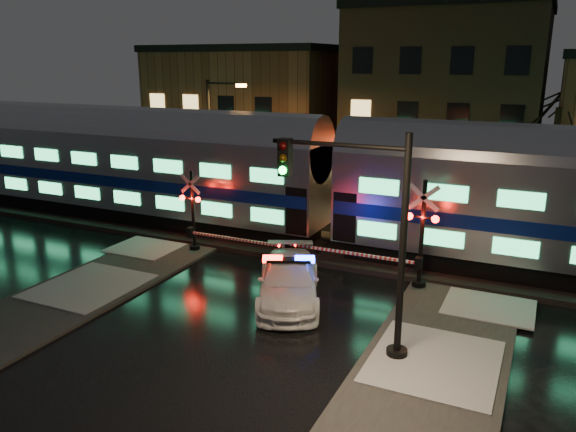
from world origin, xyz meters
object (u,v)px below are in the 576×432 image
(crossing_signal_left, at_px, (199,221))
(traffic_light, at_px, (366,241))
(police_car, at_px, (289,281))
(streetlight, at_px, (213,137))
(crossing_signal_right, at_px, (411,244))

(crossing_signal_left, distance_m, traffic_light, 11.05)
(traffic_light, bearing_deg, police_car, 147.92)
(crossing_signal_left, bearing_deg, traffic_light, -30.12)
(traffic_light, distance_m, streetlight, 17.67)
(police_car, distance_m, traffic_light, 5.10)
(streetlight, bearing_deg, police_car, -46.49)
(streetlight, bearing_deg, traffic_light, -43.52)
(police_car, bearing_deg, crossing_signal_left, 128.81)
(crossing_signal_right, height_order, traffic_light, traffic_light)
(crossing_signal_right, height_order, streetlight, streetlight)
(crossing_signal_right, distance_m, traffic_light, 5.74)
(police_car, relative_size, crossing_signal_right, 0.95)
(police_car, relative_size, crossing_signal_left, 1.08)
(crossing_signal_left, height_order, traffic_light, traffic_light)
(crossing_signal_right, distance_m, streetlight, 14.74)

